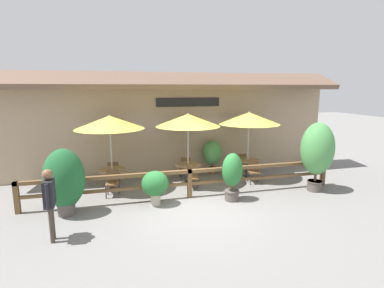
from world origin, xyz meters
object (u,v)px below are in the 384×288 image
(chair_middle_streetside, at_px, (193,176))
(dining_table_far, at_px, (247,163))
(chair_near_wallside, at_px, (114,171))
(pedestrian, at_px, (49,196))
(chair_far_streetside, at_px, (254,171))
(potted_plant_corner_fern, at_px, (212,153))
(potted_plant_tall_tropical, at_px, (155,185))
(patio_umbrella_middle, at_px, (188,120))
(dining_table_near, at_px, (112,173))
(potted_plant_small_flowering, at_px, (64,180))
(chair_near_streetside, at_px, (113,182))
(potted_plant_entrance_palm, at_px, (317,150))
(patio_umbrella_far, at_px, (249,118))
(dining_table_middle, at_px, (188,168))
(chair_far_wallside, at_px, (241,162))
(potted_plant_broad_leaf, at_px, (232,174))
(patio_umbrella_near, at_px, (110,122))
(chair_middle_wallside, at_px, (185,166))

(chair_middle_streetside, height_order, dining_table_far, chair_middle_streetside)
(chair_near_wallside, relative_size, pedestrian, 0.49)
(chair_far_streetside, bearing_deg, potted_plant_corner_fern, 135.80)
(potted_plant_tall_tropical, bearing_deg, chair_middle_streetside, 37.02)
(patio_umbrella_middle, bearing_deg, dining_table_near, -179.90)
(chair_near_wallside, height_order, dining_table_far, chair_near_wallside)
(dining_table_far, bearing_deg, chair_near_wallside, 173.14)
(potted_plant_tall_tropical, bearing_deg, potted_plant_small_flowering, -177.90)
(chair_near_streetside, bearing_deg, potted_plant_tall_tropical, -34.92)
(chair_near_wallside, xyz_separation_m, potted_plant_corner_fern, (4.04, 0.31, 0.39))
(chair_far_streetside, bearing_deg, potted_plant_entrance_palm, -27.83)
(patio_umbrella_far, distance_m, dining_table_far, 1.82)
(dining_table_middle, bearing_deg, chair_far_wallside, 16.72)
(dining_table_near, relative_size, potted_plant_small_flowering, 0.49)
(patio_umbrella_far, bearing_deg, potted_plant_broad_leaf, -125.59)
(chair_near_wallside, distance_m, potted_plant_broad_leaf, 4.63)
(chair_near_wallside, xyz_separation_m, patio_umbrella_far, (5.22, -0.63, 1.93))
(chair_far_streetside, distance_m, potted_plant_tall_tropical, 4.13)
(potted_plant_small_flowering, bearing_deg, patio_umbrella_far, 17.02)
(patio_umbrella_middle, height_order, dining_table_middle, patio_umbrella_middle)
(potted_plant_entrance_palm, height_order, potted_plant_corner_fern, potted_plant_entrance_palm)
(dining_table_middle, height_order, dining_table_far, same)
(chair_middle_streetside, relative_size, chair_far_wallside, 1.00)
(chair_near_streetside, height_order, chair_near_wallside, same)
(potted_plant_small_flowering, bearing_deg, dining_table_far, 17.02)
(potted_plant_tall_tropical, distance_m, pedestrian, 3.15)
(chair_middle_streetside, xyz_separation_m, patio_umbrella_far, (2.48, 0.77, 1.93))
(dining_table_far, xyz_separation_m, potted_plant_corner_fern, (-1.18, 0.94, 0.28))
(patio_umbrella_middle, distance_m, dining_table_far, 3.07)
(chair_near_wallside, relative_size, chair_middle_streetside, 1.00)
(patio_umbrella_far, xyz_separation_m, pedestrian, (-6.65, -3.53, -1.28))
(chair_near_streetside, xyz_separation_m, dining_table_middle, (2.78, 0.70, 0.11))
(patio_umbrella_near, relative_size, dining_table_middle, 2.82)
(patio_umbrella_near, relative_size, patio_umbrella_far, 1.00)
(pedestrian, bearing_deg, potted_plant_tall_tropical, 118.81)
(patio_umbrella_far, distance_m, potted_plant_small_flowering, 6.99)
(chair_near_wallside, relative_size, patio_umbrella_middle, 0.32)
(chair_near_streetside, relative_size, potted_plant_small_flowering, 0.44)
(chair_near_streetside, height_order, chair_middle_wallside, same)
(dining_table_middle, distance_m, chair_middle_streetside, 0.72)
(chair_far_streetside, bearing_deg, chair_near_streetside, -168.21)
(chair_middle_wallside, bearing_deg, pedestrian, 48.50)
(potted_plant_small_flowering, relative_size, pedestrian, 1.10)
(patio_umbrella_near, distance_m, chair_far_streetside, 5.60)
(dining_table_near, relative_size, potted_plant_corner_fern, 0.67)
(chair_near_wallside, distance_m, dining_table_far, 5.26)
(chair_near_wallside, bearing_deg, chair_far_streetside, 172.62)
(dining_table_near, bearing_deg, patio_umbrella_near, 0.00)
(potted_plant_broad_leaf, xyz_separation_m, potted_plant_small_flowering, (-5.01, 0.15, 0.15))
(patio_umbrella_near, height_order, chair_middle_streetside, patio_umbrella_near)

